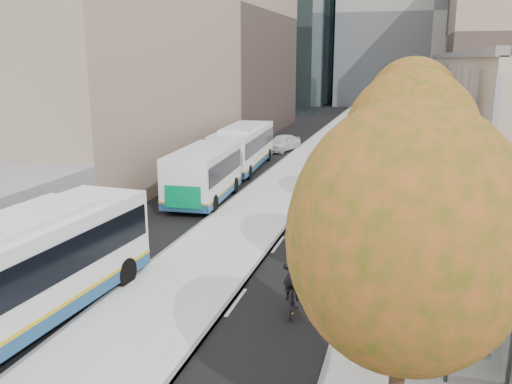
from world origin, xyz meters
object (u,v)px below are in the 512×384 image
(cyclist, at_px, (292,290))
(distant_car, at_px, (282,143))
(bus_far, at_px, (229,156))
(bus_shelter, at_px, (482,276))

(cyclist, xyz_separation_m, distant_car, (-7.33, 30.11, -0.07))
(bus_far, distance_m, distant_car, 12.54)
(cyclist, height_order, distant_car, cyclist)
(bus_shelter, relative_size, cyclist, 2.06)
(cyclist, bearing_deg, distant_car, 96.57)
(bus_far, height_order, distant_car, bus_far)
(bus_shelter, distance_m, distant_car, 33.47)
(bus_shelter, bearing_deg, cyclist, 171.50)
(bus_far, distance_m, cyclist, 19.39)
(bus_shelter, relative_size, distant_car, 1.03)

